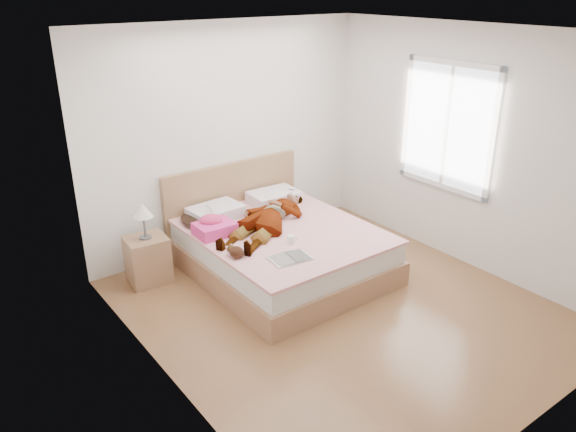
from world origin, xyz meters
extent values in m
plane|color=#4D2D18|center=(0.00, 0.00, 0.00)|extent=(4.00, 4.00, 0.00)
imported|color=white|center=(-0.02, 1.18, 0.62)|extent=(1.74, 1.38, 0.23)
ellipsoid|color=black|center=(-0.59, 1.63, 0.55)|extent=(0.47, 0.57, 0.08)
cube|color=silver|center=(-0.52, 1.58, 0.69)|extent=(0.09, 0.10, 0.05)
plane|color=white|center=(0.00, 0.00, 2.60)|extent=(4.00, 4.00, 0.00)
plane|color=white|center=(0.00, 2.00, 1.30)|extent=(3.60, 0.00, 3.60)
plane|color=silver|center=(0.00, -2.00, 1.30)|extent=(3.60, 0.00, 3.60)
plane|color=white|center=(-1.80, 0.00, 1.30)|extent=(0.00, 4.00, 4.00)
plane|color=silver|center=(1.80, 0.00, 1.30)|extent=(0.00, 4.00, 4.00)
cube|color=white|center=(1.78, 0.30, 1.50)|extent=(0.02, 1.10, 1.30)
cube|color=silver|center=(1.78, -0.28, 1.50)|extent=(0.04, 0.06, 1.42)
cube|color=silver|center=(1.78, 0.88, 1.50)|extent=(0.04, 0.06, 1.42)
cube|color=silver|center=(1.78, 0.30, 0.82)|extent=(0.04, 1.22, 0.06)
cube|color=silver|center=(1.78, 0.30, 2.18)|extent=(0.04, 1.22, 0.06)
cube|color=silver|center=(1.77, 0.30, 1.50)|extent=(0.03, 0.04, 1.30)
cube|color=#885E3E|center=(0.00, 0.95, 0.13)|extent=(1.78, 2.08, 0.26)
cube|color=silver|center=(0.00, 0.95, 0.37)|extent=(1.70, 2.00, 0.22)
cube|color=silver|center=(0.00, 0.95, 0.49)|extent=(1.74, 2.04, 0.03)
cube|color=#895F3F|center=(0.00, 1.96, 0.50)|extent=(1.80, 0.07, 1.00)
cube|color=white|center=(-0.40, 1.67, 0.57)|extent=(0.61, 0.44, 0.13)
cube|color=white|center=(0.40, 1.67, 0.57)|extent=(0.60, 0.43, 0.13)
cube|color=#FF45A9|center=(-0.64, 1.27, 0.58)|extent=(0.41, 0.33, 0.13)
ellipsoid|color=#F1418A|center=(-0.65, 1.33, 0.66)|extent=(0.29, 0.26, 0.12)
cube|color=white|center=(-0.35, 0.35, 0.52)|extent=(0.41, 0.30, 0.01)
cube|color=silver|center=(-0.45, 0.36, 0.52)|extent=(0.22, 0.28, 0.02)
cube|color=#282828|center=(-0.25, 0.34, 0.52)|extent=(0.22, 0.28, 0.02)
cylinder|color=white|center=(-0.13, 0.62, 0.55)|extent=(0.10, 0.10, 0.09)
torus|color=white|center=(-0.10, 0.61, 0.56)|extent=(0.06, 0.03, 0.06)
cylinder|color=black|center=(-0.13, 0.62, 0.59)|extent=(0.08, 0.08, 0.00)
ellipsoid|color=black|center=(-0.74, 0.69, 0.57)|extent=(0.15, 0.17, 0.11)
ellipsoid|color=#F0E1C8|center=(-0.74, 0.67, 0.57)|extent=(0.08, 0.09, 0.05)
sphere|color=#331E0E|center=(-0.76, 0.77, 0.57)|extent=(0.08, 0.08, 0.08)
sphere|color=pink|center=(-0.79, 0.79, 0.59)|extent=(0.03, 0.03, 0.03)
sphere|color=pink|center=(-0.73, 0.80, 0.59)|extent=(0.03, 0.03, 0.03)
ellipsoid|color=black|center=(-0.78, 0.64, 0.54)|extent=(0.04, 0.05, 0.03)
ellipsoid|color=black|center=(-0.69, 0.66, 0.54)|extent=(0.04, 0.05, 0.03)
cube|color=brown|center=(-1.26, 1.64, 0.25)|extent=(0.45, 0.40, 0.51)
cylinder|color=#505050|center=(-1.26, 1.64, 0.52)|extent=(0.14, 0.14, 0.02)
cylinder|color=#464646|center=(-1.26, 1.64, 0.64)|extent=(0.02, 0.02, 0.26)
cone|color=white|center=(-1.26, 1.64, 0.82)|extent=(0.22, 0.22, 0.15)
camera|label=1|loc=(-3.25, -3.48, 2.99)|focal=35.00mm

